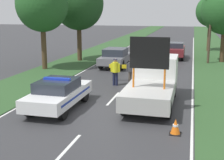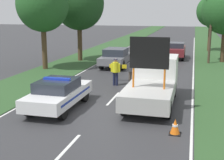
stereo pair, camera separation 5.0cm
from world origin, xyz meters
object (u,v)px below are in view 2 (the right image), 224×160
(road_barrier, at_px, (128,68))
(queued_car_wagon_maroon, at_px, (175,50))
(roadside_tree_mid_left, at_px, (42,5))
(work_truck, at_px, (153,81))
(police_car, at_px, (59,93))
(roadside_tree_mid_right, at_px, (211,11))
(utility_pole, at_px, (211,27))
(pedestrian_civilian, at_px, (131,69))
(police_officer, at_px, (116,70))
(traffic_cone_near_police, at_px, (175,127))
(roadside_tree_near_right, at_px, (79,4))
(queued_car_suv_grey, at_px, (116,57))
(traffic_cone_centre_front, at_px, (171,77))

(road_barrier, bearing_deg, queued_car_wagon_maroon, 85.46)
(queued_car_wagon_maroon, xyz_separation_m, roadside_tree_mid_left, (-9.63, -8.21, 4.14))
(work_truck, distance_m, road_barrier, 4.59)
(police_car, relative_size, roadside_tree_mid_right, 0.74)
(work_truck, bearing_deg, utility_pole, -106.17)
(work_truck, distance_m, queued_car_wagon_maroon, 15.11)
(pedestrian_civilian, bearing_deg, work_truck, -72.97)
(road_barrier, relative_size, police_officer, 1.52)
(road_barrier, bearing_deg, traffic_cone_near_police, -59.54)
(work_truck, xyz_separation_m, roadside_tree_mid_right, (3.61, 21.93, 3.34))
(police_car, height_order, traffic_cone_near_police, police_car)
(roadside_tree_near_right, bearing_deg, police_car, -73.72)
(police_officer, distance_m, queued_car_wagon_maroon, 12.49)
(police_car, bearing_deg, queued_car_suv_grey, 93.74)
(police_officer, xyz_separation_m, roadside_tree_mid_left, (-6.72, 3.94, 3.97))
(police_officer, xyz_separation_m, utility_pole, (5.90, 9.97, 2.19))
(roadside_tree_mid_right, bearing_deg, utility_pole, -92.46)
(work_truck, relative_size, roadside_tree_near_right, 0.75)
(pedestrian_civilian, xyz_separation_m, roadside_tree_near_right, (-6.37, 8.06, 4.16))
(road_barrier, height_order, queued_car_wagon_maroon, queued_car_wagon_maroon)
(road_barrier, relative_size, utility_pole, 0.41)
(traffic_cone_near_police, bearing_deg, roadside_tree_mid_right, 85.06)
(pedestrian_civilian, relative_size, traffic_cone_near_police, 2.68)
(roadside_tree_mid_right, bearing_deg, police_officer, -108.36)
(work_truck, distance_m, roadside_tree_mid_right, 22.47)
(queued_car_suv_grey, bearing_deg, roadside_tree_mid_left, 25.73)
(work_truck, distance_m, pedestrian_civilian, 3.95)
(police_officer, xyz_separation_m, roadside_tree_mid_right, (6.29, 18.96, 3.43))
(traffic_cone_centre_front, distance_m, queued_car_suv_grey, 6.51)
(queued_car_suv_grey, height_order, utility_pole, utility_pole)
(roadside_tree_mid_right, bearing_deg, traffic_cone_near_police, -94.94)
(traffic_cone_near_police, distance_m, queued_car_suv_grey, 14.57)
(queued_car_suv_grey, relative_size, queued_car_wagon_maroon, 1.15)
(police_car, bearing_deg, traffic_cone_near_police, -15.04)
(traffic_cone_near_police, relative_size, roadside_tree_near_right, 0.08)
(police_car, relative_size, police_officer, 2.73)
(traffic_cone_centre_front, bearing_deg, police_officer, -147.74)
(police_car, relative_size, work_truck, 0.81)
(police_car, height_order, queued_car_suv_grey, queued_car_suv_grey)
(utility_pole, bearing_deg, police_officer, -120.63)
(work_truck, relative_size, traffic_cone_near_police, 9.34)
(utility_pole, bearing_deg, queued_car_suv_grey, -154.56)
(traffic_cone_near_police, distance_m, utility_pole, 17.33)
(queued_car_suv_grey, distance_m, utility_pole, 8.59)
(road_barrier, distance_m, roadside_tree_mid_right, 19.07)
(police_car, height_order, queued_car_wagon_maroon, queued_car_wagon_maroon)
(traffic_cone_centre_front, bearing_deg, utility_pole, 71.44)
(police_car, xyz_separation_m, work_truck, (4.15, 2.21, 0.34))
(traffic_cone_near_police, bearing_deg, roadside_tree_mid_left, 134.50)
(work_truck, distance_m, roadside_tree_mid_left, 12.29)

